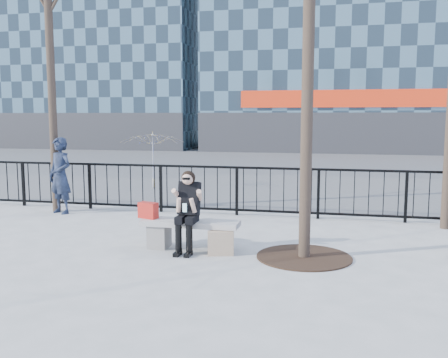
# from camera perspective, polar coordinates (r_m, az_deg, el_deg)

# --- Properties ---
(ground) EXTENTS (120.00, 120.00, 0.00)m
(ground) POSITION_cam_1_polar(r_m,az_deg,el_deg) (8.49, -3.86, -7.98)
(ground) COLOR gray
(ground) RESTS_ON ground
(street_surface) EXTENTS (60.00, 23.00, 0.01)m
(street_surface) POSITION_cam_1_polar(r_m,az_deg,el_deg) (23.07, 6.81, 1.68)
(street_surface) COLOR #474747
(street_surface) RESTS_ON ground
(railing) EXTENTS (14.00, 0.06, 1.10)m
(railing) POSITION_cam_1_polar(r_m,az_deg,el_deg) (11.22, 0.48, -1.33)
(railing) COLOR black
(railing) RESTS_ON ground
(tree_grate) EXTENTS (1.50, 1.50, 0.02)m
(tree_grate) POSITION_cam_1_polar(r_m,az_deg,el_deg) (8.07, 9.13, -8.78)
(tree_grate) COLOR black
(tree_grate) RESTS_ON ground
(bench_main) EXTENTS (1.65, 0.46, 0.49)m
(bench_main) POSITION_cam_1_polar(r_m,az_deg,el_deg) (8.41, -3.88, -6.00)
(bench_main) COLOR slate
(bench_main) RESTS_ON ground
(seated_woman) EXTENTS (0.50, 0.64, 1.34)m
(seated_woman) POSITION_cam_1_polar(r_m,az_deg,el_deg) (8.19, -4.22, -3.74)
(seated_woman) COLOR black
(seated_woman) RESTS_ON ground
(handbag) EXTENTS (0.36, 0.24, 0.27)m
(handbag) POSITION_cam_1_polar(r_m,az_deg,el_deg) (8.60, -8.66, -3.56)
(handbag) COLOR red
(handbag) RESTS_ON bench_main
(shopping_bag) EXTENTS (0.44, 0.26, 0.39)m
(shopping_bag) POSITION_cam_1_polar(r_m,az_deg,el_deg) (8.06, -0.40, -7.35)
(shopping_bag) COLOR #C3B08A
(shopping_bag) RESTS_ON ground
(standing_man) EXTENTS (0.74, 0.61, 1.74)m
(standing_man) POSITION_cam_1_polar(r_m,az_deg,el_deg) (11.95, -18.20, 0.38)
(standing_man) COLOR black
(standing_man) RESTS_ON ground
(vendor_umbrella) EXTENTS (2.03, 2.07, 1.75)m
(vendor_umbrella) POSITION_cam_1_polar(r_m,az_deg,el_deg) (15.41, -8.17, 2.16)
(vendor_umbrella) COLOR yellow
(vendor_umbrella) RESTS_ON ground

